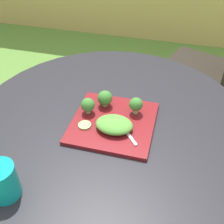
% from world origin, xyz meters
% --- Properties ---
extents(ground_plane, '(12.00, 12.00, 0.00)m').
position_xyz_m(ground_plane, '(0.00, 0.00, 0.00)').
color(ground_plane, '#568438').
extents(patio_table, '(1.02, 1.02, 0.70)m').
position_xyz_m(patio_table, '(0.00, 0.00, 0.49)').
color(patio_table, black).
rests_on(patio_table, ground_plane).
extents(patio_chair, '(0.57, 0.57, 0.90)m').
position_xyz_m(patio_chair, '(0.43, 0.86, 0.53)').
color(patio_chair, black).
rests_on(patio_chair, ground_plane).
extents(salad_plate, '(0.28, 0.28, 0.01)m').
position_xyz_m(salad_plate, '(0.02, -0.03, 0.71)').
color(salad_plate, maroon).
rests_on(salad_plate, patio_table).
extents(drinking_glass, '(0.08, 0.08, 0.10)m').
position_xyz_m(drinking_glass, '(-0.19, -0.38, 0.75)').
color(drinking_glass, '#0F8C93').
rests_on(drinking_glass, patio_table).
extents(fork, '(0.11, 0.13, 0.00)m').
position_xyz_m(fork, '(0.06, -0.06, 0.72)').
color(fork, silver).
rests_on(fork, salad_plate).
extents(lettuce_mound, '(0.13, 0.10, 0.04)m').
position_xyz_m(lettuce_mound, '(0.03, -0.07, 0.74)').
color(lettuce_mound, '#519338').
rests_on(lettuce_mound, salad_plate).
extents(broccoli_floret_0, '(0.05, 0.05, 0.06)m').
position_xyz_m(broccoli_floret_0, '(-0.03, 0.04, 0.75)').
color(broccoli_floret_0, '#99B770').
rests_on(broccoli_floret_0, salad_plate).
extents(broccoli_floret_1, '(0.05, 0.05, 0.06)m').
position_xyz_m(broccoli_floret_1, '(0.08, 0.03, 0.76)').
color(broccoli_floret_1, '#99B770').
rests_on(broccoli_floret_1, salad_plate).
extents(broccoli_floret_2, '(0.05, 0.05, 0.06)m').
position_xyz_m(broccoli_floret_2, '(-0.08, -0.01, 0.75)').
color(broccoli_floret_2, '#99B770').
rests_on(broccoli_floret_2, salad_plate).
extents(cucumber_slice_0, '(0.04, 0.04, 0.01)m').
position_xyz_m(cucumber_slice_0, '(-0.07, -0.08, 0.72)').
color(cucumber_slice_0, '#8EB766').
rests_on(cucumber_slice_0, salad_plate).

